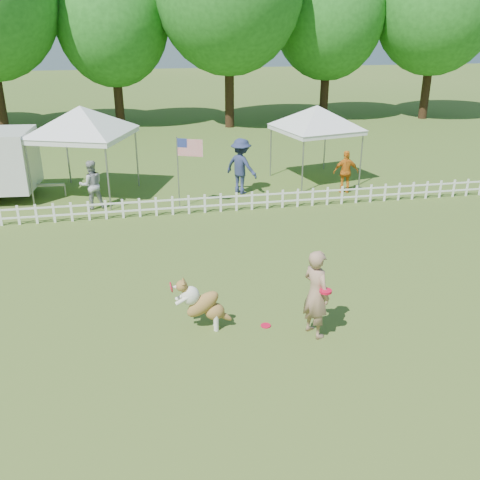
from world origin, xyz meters
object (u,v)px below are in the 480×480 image
Objects in this scene: handler at (316,294)px; spectator_a at (91,185)px; canopy_tent_left at (85,153)px; spectator_b at (241,166)px; dog at (204,304)px; flag_pole at (178,173)px; spectator_c at (346,172)px; canopy_tent_right at (315,144)px; frisbee_on_turf at (266,326)px.

spectator_a is at bearing 5.81° from handler.
canopy_tent_left is 5.25m from spectator_b.
dog is at bearing 95.46° from spectator_a.
spectator_c is at bearing 28.29° from flag_pole.
canopy_tent_right is at bearing -40.94° from handler.
dog is at bearing 60.94° from spectator_c.
canopy_tent_right reaches higher than flag_pole.
spectator_b is (1.21, 8.66, 0.94)m from frisbee_on_turf.
spectator_b reaches higher than spectator_c.
canopy_tent_right is 8.12m from spectator_a.
spectator_a is (-7.92, -1.73, -0.57)m from canopy_tent_right.
spectator_c is (4.75, 8.02, 0.73)m from frisbee_on_turf.
canopy_tent_left is 2.00× the size of spectator_c.
canopy_tent_left reaches higher than flag_pole.
frisbee_on_turf is 0.14× the size of spectator_c.
spectator_a reaches higher than spectator_c.
flag_pole is 2.53m from spectator_b.
canopy_tent_left is 1.29× the size of flag_pole.
flag_pole is at bearing 97.85° from frisbee_on_turf.
canopy_tent_left is 1.55× the size of spectator_b.
canopy_tent_right is 1.83× the size of spectator_c.
dog is 5.37× the size of frisbee_on_turf.
spectator_b is at bearing -2.25° from spectator_c.
canopy_tent_left reaches higher than frisbee_on_turf.
flag_pole is at bearing -169.97° from canopy_tent_right.
flag_pole is 2.77m from spectator_a.
flag_pole is at bearing -9.45° from handler.
spectator_c is (3.55, -0.64, -0.21)m from spectator_b.
spectator_b is (2.24, 1.16, -0.19)m from flag_pole.
spectator_b reaches higher than handler.
spectator_b is (-2.97, -1.04, -0.40)m from canopy_tent_right.
frisbee_on_turf is 0.11× the size of spectator_b.
handler is 8.61× the size of frisbee_on_turf.
flag_pole is (-5.21, -2.21, -0.21)m from canopy_tent_right.
flag_pole reaches higher than frisbee_on_turf.
handler is 10.96m from canopy_tent_left.
canopy_tent_left is at bearing 170.29° from flag_pole.
flag_pole is at bearing 75.48° from spectator_b.
canopy_tent_right is at bearing 64.65° from dog.
spectator_a is at bearing 55.95° from spectator_b.
canopy_tent_right reaches higher than spectator_a.
canopy_tent_right is at bearing 179.85° from spectator_a.
flag_pole is (-1.03, 7.50, 1.13)m from frisbee_on_turf.
dog is 1.32m from frisbee_on_turf.
handler is 0.59× the size of canopy_tent_left.
flag_pole is (0.17, 7.36, 0.60)m from dog.
spectator_b is at bearing 50.61° from flag_pole.
canopy_tent_right is (8.14, 0.31, -0.13)m from canopy_tent_left.
dog is 9.70m from canopy_tent_left.
spectator_a is 8.49m from spectator_c.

